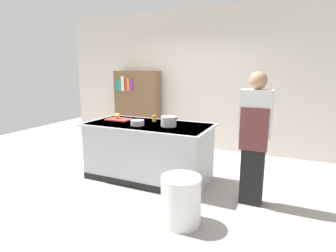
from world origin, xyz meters
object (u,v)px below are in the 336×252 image
at_px(juice_cup, 154,118).
at_px(onion, 117,116).
at_px(mixing_bowl, 137,123).
at_px(person_chef, 255,136).
at_px(bookshelf, 138,108).
at_px(trash_bin, 181,200).
at_px(stock_pot, 169,121).

bearing_deg(juice_cup, onion, -169.67).
bearing_deg(mixing_bowl, person_chef, -0.21).
xyz_separation_m(mixing_bowl, bookshelf, (-1.17, 1.97, -0.09)).
height_order(mixing_bowl, bookshelf, bookshelf).
bearing_deg(trash_bin, juice_cup, 128.23).
relative_size(stock_pot, mixing_bowl, 1.45).
bearing_deg(onion, stock_pot, -7.86).
bearing_deg(juice_cup, mixing_bowl, -101.98).
height_order(juice_cup, bookshelf, bookshelf).
distance_m(person_chef, bookshelf, 3.51).
bearing_deg(bookshelf, juice_cup, -51.31).
bearing_deg(mixing_bowl, juice_cup, 78.02).
bearing_deg(onion, person_chef, -7.14).
xyz_separation_m(trash_bin, bookshelf, (-2.24, 2.82, 0.57)).
relative_size(mixing_bowl, bookshelf, 0.12).
relative_size(juice_cup, person_chef, 0.06).
height_order(stock_pot, juice_cup, stock_pot).
bearing_deg(stock_pot, mixing_bowl, -163.21).
height_order(mixing_bowl, person_chef, person_chef).
height_order(onion, stock_pot, stock_pot).
relative_size(juice_cup, bookshelf, 0.06).
distance_m(trash_bin, person_chef, 1.24).
bearing_deg(mixing_bowl, bookshelf, 120.82).
distance_m(stock_pot, person_chef, 1.27).
xyz_separation_m(mixing_bowl, trash_bin, (1.07, -0.85, -0.66)).
bearing_deg(bookshelf, person_chef, -34.25).
bearing_deg(person_chef, mixing_bowl, 98.62).
xyz_separation_m(onion, trash_bin, (1.63, -1.13, -0.69)).
bearing_deg(juice_cup, trash_bin, -51.77).
bearing_deg(trash_bin, onion, 145.17).
height_order(juice_cup, trash_bin, juice_cup).
xyz_separation_m(mixing_bowl, person_chef, (1.73, -0.01, -0.03)).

